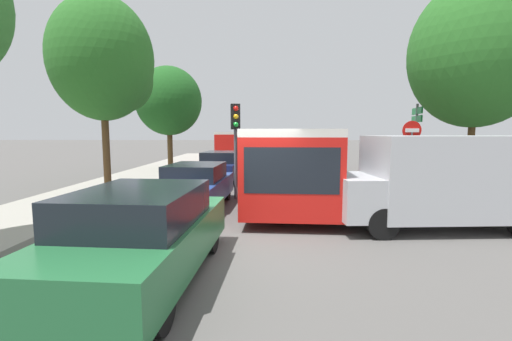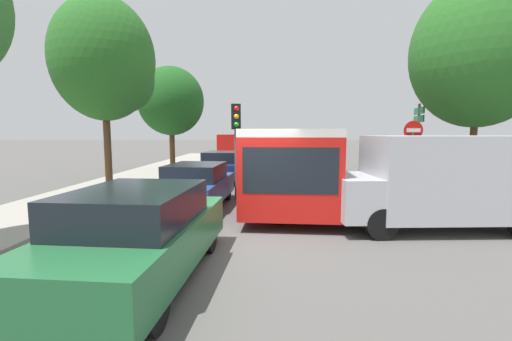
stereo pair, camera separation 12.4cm
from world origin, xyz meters
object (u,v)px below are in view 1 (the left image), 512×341
queued_car_navy (221,166)px  tree_right_near (477,53)px  direction_sign_post (416,129)px  queued_car_blue (197,186)px  traffic_light (236,129)px  articulated_bus (287,153)px  city_bus_rear (239,143)px  queued_car_green (142,235)px  no_entry_sign (411,146)px  tree_left_mid (106,63)px  tree_left_far (169,101)px  white_van (444,179)px

queued_car_navy → tree_right_near: tree_right_near is taller
direction_sign_post → tree_right_near: (1.19, -1.91, 2.70)m
queued_car_blue → direction_sign_post: bearing=-60.6°
traffic_light → articulated_bus: bearing=138.8°
traffic_light → city_bus_rear: bearing=171.7°
queued_car_green → queued_car_blue: size_ratio=1.08×
no_entry_sign → queued_car_green: bearing=-44.5°
queued_car_navy → traffic_light: traffic_light is taller
queued_car_blue → tree_right_near: size_ratio=0.52×
tree_left_mid → tree_right_near: size_ratio=0.94×
queued_car_navy → no_entry_sign: size_ratio=1.52×
queued_car_navy → direction_sign_post: (8.61, -2.00, 1.82)m
queued_car_green → no_entry_sign: size_ratio=1.60×
queued_car_green → no_entry_sign: (7.44, 7.56, 1.10)m
articulated_bus → tree_left_mid: size_ratio=2.26×
articulated_bus → direction_sign_post: 5.65m
tree_left_far → tree_right_near: 15.60m
direction_sign_post → articulated_bus: bearing=-4.3°
queued_car_navy → tree_left_mid: tree_left_mid is taller
queued_car_blue → tree_right_near: (9.85, 2.23, 4.54)m
queued_car_blue → tree_left_far: (-3.57, 10.12, 3.55)m
queued_car_blue → direction_sign_post: direction_sign_post is taller
city_bus_rear → tree_right_near: (9.91, -18.81, 3.85)m
articulated_bus → queued_car_blue: 6.33m
city_bus_rear → queued_car_navy: city_bus_rear is taller
city_bus_rear → tree_left_far: tree_left_far is taller
queued_car_green → queued_car_blue: (-0.18, 5.43, -0.06)m
tree_left_mid → tree_left_far: bearing=87.9°
white_van → queued_car_blue: bearing=-21.7°
queued_car_blue → tree_right_near: 11.07m
queued_car_navy → queued_car_green: bearing=-175.5°
queued_car_blue → tree_left_mid: size_ratio=0.56×
articulated_bus → queued_car_blue: bearing=-27.8°
traffic_light → direction_sign_post: bearing=96.9°
tree_left_mid → tree_right_near: bearing=-1.1°
queued_car_blue → no_entry_sign: 7.99m
white_van → direction_sign_post: 6.79m
traffic_light → no_entry_sign: (6.49, 0.55, -0.62)m
queued_car_green → tree_left_mid: tree_left_mid is taller
queued_car_green → no_entry_sign: no_entry_sign is taller
no_entry_sign → tree_left_mid: size_ratio=0.38×
queued_car_blue → traffic_light: size_ratio=1.22×
queued_car_green → traffic_light: traffic_light is taller
traffic_light → no_entry_sign: traffic_light is taller
traffic_light → queued_car_blue: bearing=-47.2°
queued_car_navy → tree_left_far: bearing=46.1°
white_van → tree_left_far: 16.25m
articulated_bus → city_bus_rear: bearing=-164.6°
tree_right_near → tree_left_far: bearing=149.5°
tree_left_far → tree_right_near: size_ratio=0.80×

